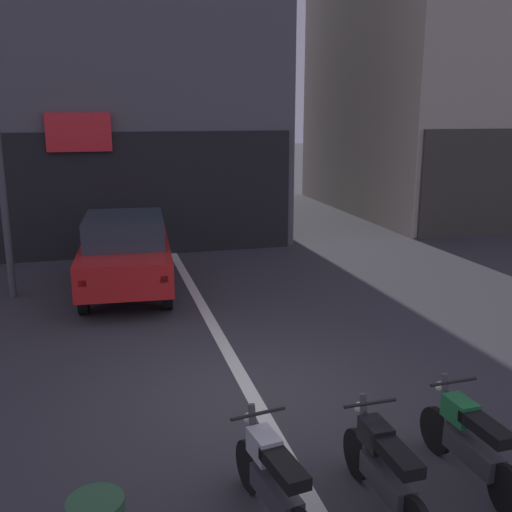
% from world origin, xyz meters
% --- Properties ---
extents(ground_plane, '(120.00, 120.00, 0.00)m').
position_xyz_m(ground_plane, '(0.00, 0.00, 0.00)').
color(ground_plane, '#333338').
extents(lane_centre_line, '(0.20, 18.00, 0.01)m').
position_xyz_m(lane_centre_line, '(0.00, 6.00, 0.00)').
color(lane_centre_line, silver).
rests_on(lane_centre_line, ground).
extents(building_far_right, '(8.58, 9.88, 10.05)m').
position_xyz_m(building_far_right, '(11.42, 13.22, 5.01)').
color(building_far_right, '#B2A893').
rests_on(building_far_right, ground).
extents(car_red_crossing_near, '(2.04, 4.21, 1.64)m').
position_xyz_m(car_red_crossing_near, '(-1.35, 5.14, 0.89)').
color(car_red_crossing_near, black).
rests_on(car_red_crossing_near, ground).
extents(motorcycle_silver_row_leftmost, '(0.55, 1.66, 0.98)m').
position_xyz_m(motorcycle_silver_row_leftmost, '(-0.45, -2.52, 0.46)').
color(motorcycle_silver_row_leftmost, black).
rests_on(motorcycle_silver_row_leftmost, ground).
extents(motorcycle_black_row_left_mid, '(0.55, 1.67, 0.98)m').
position_xyz_m(motorcycle_black_row_left_mid, '(0.61, -2.61, 0.46)').
color(motorcycle_black_row_left_mid, black).
rests_on(motorcycle_black_row_left_mid, ground).
extents(motorcycle_green_row_centre, '(0.55, 1.67, 0.98)m').
position_xyz_m(motorcycle_green_row_centre, '(1.66, -2.41, 0.46)').
color(motorcycle_green_row_centre, black).
rests_on(motorcycle_green_row_centre, ground).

